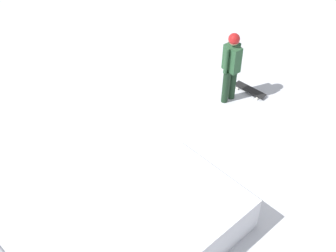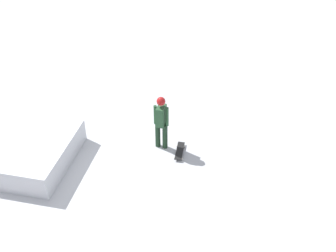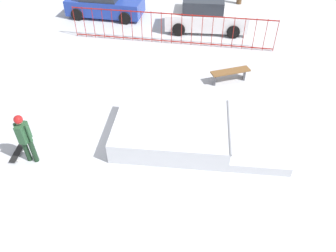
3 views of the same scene
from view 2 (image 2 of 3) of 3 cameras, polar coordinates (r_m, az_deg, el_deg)
The scene contains 3 objects.
ground_plane at distance 11.96m, azimuth -16.37°, elevation -5.54°, with size 60.00×60.00×0.00m, color #B7BABF.
skater at distance 11.56m, azimuth -0.95°, elevation 0.99°, with size 0.44×0.38×1.73m.
skateboard at distance 11.90m, azimuth 1.63°, elevation -3.48°, with size 0.34×0.82×0.09m.
Camera 2 is at (-5.70, 7.11, 7.75)m, focal length 43.82 mm.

